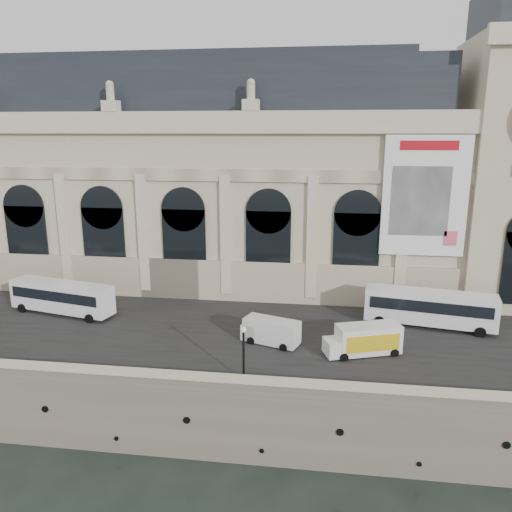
{
  "coord_description": "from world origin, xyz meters",
  "views": [
    {
      "loc": [
        12.18,
        -34.11,
        25.8
      ],
      "look_at": [
        4.54,
        22.0,
        11.64
      ],
      "focal_mm": 35.0,
      "sensor_mm": 36.0,
      "label": 1
    }
  ],
  "objects_px": {
    "bus_left": "(62,296)",
    "box_truck": "(364,340)",
    "bus_right": "(429,307)",
    "lamp_right": "(244,354)",
    "van_c": "(268,331)"
  },
  "relations": [
    {
      "from": "bus_left",
      "to": "box_truck",
      "type": "distance_m",
      "value": 33.09
    },
    {
      "from": "van_c",
      "to": "lamp_right",
      "type": "relative_size",
      "value": 1.24
    },
    {
      "from": "bus_right",
      "to": "van_c",
      "type": "distance_m",
      "value": 17.31
    },
    {
      "from": "box_truck",
      "to": "lamp_right",
      "type": "height_order",
      "value": "lamp_right"
    },
    {
      "from": "bus_left",
      "to": "bus_right",
      "type": "xyz_separation_m",
      "value": [
        39.68,
        1.57,
        0.11
      ]
    },
    {
      "from": "bus_left",
      "to": "box_truck",
      "type": "bearing_deg",
      "value": -10.57
    },
    {
      "from": "box_truck",
      "to": "bus_right",
      "type": "bearing_deg",
      "value": 46.88
    },
    {
      "from": "bus_left",
      "to": "lamp_right",
      "type": "distance_m",
      "value": 25.74
    },
    {
      "from": "lamp_right",
      "to": "van_c",
      "type": "bearing_deg",
      "value": 81.49
    },
    {
      "from": "bus_left",
      "to": "van_c",
      "type": "xyz_separation_m",
      "value": [
        23.62,
        -4.82,
        -0.79
      ]
    },
    {
      "from": "bus_right",
      "to": "lamp_right",
      "type": "height_order",
      "value": "lamp_right"
    },
    {
      "from": "bus_right",
      "to": "box_truck",
      "type": "relative_size",
      "value": 1.83
    },
    {
      "from": "bus_right",
      "to": "box_truck",
      "type": "height_order",
      "value": "bus_right"
    },
    {
      "from": "van_c",
      "to": "bus_right",
      "type": "bearing_deg",
      "value": 21.7
    },
    {
      "from": "van_c",
      "to": "lamp_right",
      "type": "bearing_deg",
      "value": -98.51
    }
  ]
}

